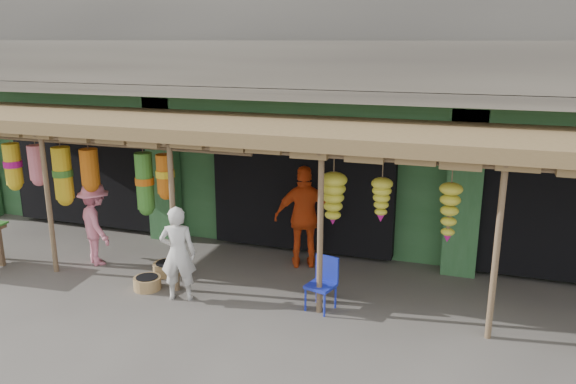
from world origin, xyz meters
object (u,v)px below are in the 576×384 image
(person_front, at_px, (178,254))
(person_vendor, at_px, (305,217))
(blue_chair, at_px, (323,280))
(person_shopper, at_px, (96,224))

(person_front, distance_m, person_vendor, 2.51)
(blue_chair, distance_m, person_shopper, 4.55)
(person_vendor, bearing_deg, person_front, 32.89)
(blue_chair, bearing_deg, person_vendor, 131.98)
(person_front, bearing_deg, person_shopper, -38.05)
(person_vendor, relative_size, person_shopper, 1.23)
(blue_chair, bearing_deg, person_front, -153.80)
(person_vendor, bearing_deg, person_shopper, -2.59)
(blue_chair, xyz_separation_m, person_front, (-2.31, -0.43, 0.32))
(person_vendor, bearing_deg, blue_chair, 97.36)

